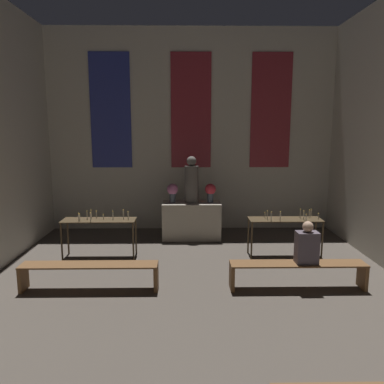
{
  "coord_description": "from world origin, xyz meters",
  "views": [
    {
      "loc": [
        -0.13,
        2.01,
        2.67
      ],
      "look_at": [
        0.0,
        10.13,
        1.29
      ],
      "focal_mm": 35.0,
      "sensor_mm": 36.0,
      "label": 1
    }
  ],
  "objects": [
    {
      "name": "pew_back_left",
      "position": [
        -1.74,
        7.95,
        0.34
      ],
      "size": [
        2.27,
        0.36,
        0.45
      ],
      "color": "brown",
      "rests_on": "ground_plane"
    },
    {
      "name": "statue",
      "position": [
        0.0,
        10.93,
        1.4
      ],
      "size": [
        0.33,
        0.33,
        1.12
      ],
      "color": "#5B5651",
      "rests_on": "altar"
    },
    {
      "name": "candle_rack_left",
      "position": [
        -1.94,
        9.58,
        0.72
      ],
      "size": [
        1.51,
        0.48,
        1.01
      ],
      "color": "#473823",
      "rests_on": "ground_plane"
    },
    {
      "name": "candle_rack_right",
      "position": [
        1.94,
        9.58,
        0.72
      ],
      "size": [
        1.51,
        0.48,
        1.01
      ],
      "color": "#473823",
      "rests_on": "ground_plane"
    },
    {
      "name": "flower_vase_left",
      "position": [
        -0.46,
        10.93,
        1.17
      ],
      "size": [
        0.26,
        0.26,
        0.46
      ],
      "color": "#4C5666",
      "rests_on": "altar"
    },
    {
      "name": "flower_vase_right",
      "position": [
        0.46,
        10.93,
        1.17
      ],
      "size": [
        0.26,
        0.26,
        0.46
      ],
      "color": "#4C5666",
      "rests_on": "altar"
    },
    {
      "name": "altar",
      "position": [
        0.0,
        10.93,
        0.45
      ],
      "size": [
        1.41,
        0.65,
        0.9
      ],
      "color": "#BCB29E",
      "rests_on": "ground_plane"
    },
    {
      "name": "pew_back_right",
      "position": [
        1.74,
        7.95,
        0.34
      ],
      "size": [
        2.27,
        0.36,
        0.45
      ],
      "color": "brown",
      "rests_on": "ground_plane"
    },
    {
      "name": "wall_back",
      "position": [
        0.0,
        11.92,
        2.63
      ],
      "size": [
        7.61,
        0.16,
        5.19
      ],
      "color": "beige",
      "rests_on": "ground_plane"
    },
    {
      "name": "person_seated",
      "position": [
        1.88,
        7.95,
        0.76
      ],
      "size": [
        0.36,
        0.24,
        0.71
      ],
      "color": "#564C56",
      "rests_on": "pew_back_right"
    }
  ]
}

